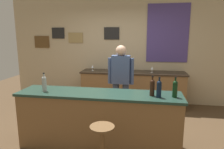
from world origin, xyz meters
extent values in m
plane|color=#4C3823|center=(0.00, 0.00, 0.00)|extent=(10.00, 10.00, 0.00)
cube|color=tan|center=(0.00, 2.03, 1.40)|extent=(6.00, 0.06, 2.80)
cube|color=brown|center=(-2.20, 1.99, 1.61)|extent=(0.43, 0.02, 0.33)
cube|color=black|center=(-1.70, 1.99, 1.86)|extent=(0.36, 0.02, 0.29)
cube|color=#997F4C|center=(-1.20, 1.99, 1.73)|extent=(0.40, 0.02, 0.27)
cube|color=black|center=(-0.20, 1.99, 1.85)|extent=(0.40, 0.02, 0.32)
cube|color=#4C3D7F|center=(1.24, 1.99, 1.85)|extent=(1.03, 0.02, 1.46)
cube|color=brown|center=(0.00, -0.40, 0.44)|extent=(2.56, 0.57, 0.88)
cube|color=#1E382D|center=(0.00, -0.40, 0.90)|extent=(2.61, 0.60, 0.04)
cube|color=brown|center=(0.40, 1.65, 0.43)|extent=(2.58, 0.53, 0.86)
cube|color=#2D2319|center=(0.40, 1.65, 0.88)|extent=(2.63, 0.56, 0.04)
cylinder|color=#384766|center=(0.34, 0.53, 0.43)|extent=(0.13, 0.13, 0.86)
cylinder|color=#384766|center=(0.14, 0.53, 0.43)|extent=(0.13, 0.13, 0.86)
cube|color=#3F517A|center=(0.24, 0.53, 1.14)|extent=(0.36, 0.20, 0.56)
sphere|color=tan|center=(0.24, 0.53, 1.51)|extent=(0.21, 0.21, 0.21)
cylinder|color=#3F517A|center=(0.46, 0.53, 1.11)|extent=(0.08, 0.08, 0.52)
cylinder|color=#3F517A|center=(0.02, 0.53, 1.11)|extent=(0.08, 0.08, 0.52)
cylinder|color=brown|center=(0.20, -1.07, 0.66)|extent=(0.32, 0.32, 0.03)
cylinder|color=#999E99|center=(-0.88, -0.47, 1.02)|extent=(0.07, 0.07, 0.20)
sphere|color=#999E99|center=(-0.88, -0.47, 1.13)|extent=(0.07, 0.07, 0.07)
cylinder|color=#999E99|center=(-0.88, -0.47, 1.17)|extent=(0.03, 0.03, 0.09)
cylinder|color=black|center=(-0.88, -0.47, 1.22)|extent=(0.03, 0.03, 0.02)
cylinder|color=black|center=(0.83, -0.42, 1.02)|extent=(0.07, 0.07, 0.20)
sphere|color=black|center=(0.83, -0.42, 1.13)|extent=(0.07, 0.07, 0.07)
cylinder|color=black|center=(0.83, -0.42, 1.17)|extent=(0.03, 0.03, 0.09)
cylinder|color=black|center=(0.83, -0.42, 1.22)|extent=(0.03, 0.03, 0.02)
cylinder|color=black|center=(0.93, -0.48, 1.02)|extent=(0.07, 0.07, 0.20)
sphere|color=black|center=(0.93, -0.48, 1.13)|extent=(0.07, 0.07, 0.07)
cylinder|color=black|center=(0.93, -0.48, 1.17)|extent=(0.03, 0.03, 0.09)
cylinder|color=black|center=(0.93, -0.48, 1.22)|extent=(0.03, 0.03, 0.02)
cylinder|color=black|center=(1.16, -0.44, 1.02)|extent=(0.07, 0.07, 0.20)
sphere|color=black|center=(1.16, -0.44, 1.13)|extent=(0.07, 0.07, 0.07)
cylinder|color=black|center=(1.16, -0.44, 1.17)|extent=(0.03, 0.03, 0.09)
cylinder|color=black|center=(1.16, -0.44, 1.22)|extent=(0.03, 0.03, 0.02)
cylinder|color=silver|center=(-0.63, 1.60, 0.90)|extent=(0.06, 0.06, 0.00)
cylinder|color=silver|center=(-0.63, 1.60, 0.94)|extent=(0.01, 0.01, 0.07)
cone|color=silver|center=(-0.63, 1.60, 1.02)|extent=(0.07, 0.07, 0.08)
cylinder|color=silver|center=(0.87, 1.59, 0.90)|extent=(0.06, 0.06, 0.00)
cylinder|color=silver|center=(0.87, 1.59, 0.94)|extent=(0.01, 0.01, 0.07)
cone|color=silver|center=(0.87, 1.59, 1.02)|extent=(0.07, 0.07, 0.08)
camera|label=1|loc=(0.73, -3.45, 1.84)|focal=32.86mm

